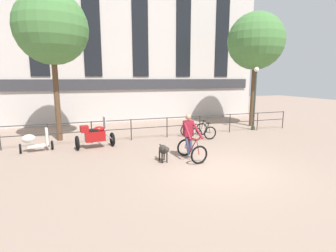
{
  "coord_description": "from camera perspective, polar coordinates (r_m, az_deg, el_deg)",
  "views": [
    {
      "loc": [
        -4.37,
        -7.34,
        3.04
      ],
      "look_at": [
        -0.77,
        2.86,
        1.05
      ],
      "focal_mm": 28.0,
      "sensor_mm": 36.0,
      "label": 1
    }
  ],
  "objects": [
    {
      "name": "parked_scooter",
      "position": [
        12.23,
        -26.97,
        -2.91
      ],
      "size": [
        1.33,
        0.62,
        0.96
      ],
      "rotation": [
        0.0,
        0.0,
        1.74
      ],
      "color": "black",
      "rests_on": "ground_plane"
    },
    {
      "name": "tree_canalside_left",
      "position": [
        13.89,
        -24.02,
        18.79
      ],
      "size": [
        3.32,
        3.32,
        6.95
      ],
      "color": "brown",
      "rests_on": "ground_plane"
    },
    {
      "name": "parked_bicycle_mid_left",
      "position": [
        13.7,
        8.2,
        -0.97
      ],
      "size": [
        0.71,
        1.14,
        0.86
      ],
      "rotation": [
        0.0,
        0.0,
        3.09
      ],
      "color": "black",
      "rests_on": "ground_plane"
    },
    {
      "name": "building_facade",
      "position": [
        19.04,
        -6.29,
        18.63
      ],
      "size": [
        18.0,
        0.72,
        11.6
      ],
      "color": "beige",
      "rests_on": "ground_plane"
    },
    {
      "name": "street_lamp",
      "position": [
        16.1,
        18.42,
        6.45
      ],
      "size": [
        0.28,
        0.28,
        3.65
      ],
      "color": "#2D382D",
      "rests_on": "ground_plane"
    },
    {
      "name": "cyclist_with_bike",
      "position": [
        9.92,
        4.83,
        -2.88
      ],
      "size": [
        0.76,
        1.22,
        1.7
      ],
      "rotation": [
        0.0,
        0.0,
        0.07
      ],
      "color": "black",
      "rests_on": "ground_plane"
    },
    {
      "name": "tree_canalside_right",
      "position": [
        17.57,
        18.56,
        17.04
      ],
      "size": [
        3.42,
        3.42,
        6.95
      ],
      "color": "brown",
      "rests_on": "ground_plane"
    },
    {
      "name": "parked_motorcycle",
      "position": [
        11.88,
        -15.66,
        -2.0
      ],
      "size": [
        1.71,
        0.84,
        1.35
      ],
      "rotation": [
        0.0,
        0.0,
        1.71
      ],
      "color": "black",
      "rests_on": "ground_plane"
    },
    {
      "name": "ground_plane",
      "position": [
        9.07,
        10.83,
        -9.36
      ],
      "size": [
        60.0,
        60.0,
        0.0
      ],
      "primitive_type": "plane",
      "color": "gray"
    },
    {
      "name": "dog",
      "position": [
        9.56,
        -0.93,
        -5.24
      ],
      "size": [
        0.29,
        0.92,
        0.66
      ],
      "rotation": [
        0.0,
        0.0,
        -0.0
      ],
      "color": "#332D28",
      "rests_on": "ground_plane"
    },
    {
      "name": "parked_bicycle_near_lamp",
      "position": [
        13.33,
        5.01,
        -1.21
      ],
      "size": [
        0.75,
        1.16,
        0.86
      ],
      "rotation": [
        0.0,
        0.0,
        3.22
      ],
      "color": "black",
      "rests_on": "ground_plane"
    },
    {
      "name": "canal_railing",
      "position": [
        13.48,
        -0.21,
        0.47
      ],
      "size": [
        15.05,
        0.05,
        1.05
      ],
      "color": "#2D2B28",
      "rests_on": "ground_plane"
    }
  ]
}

